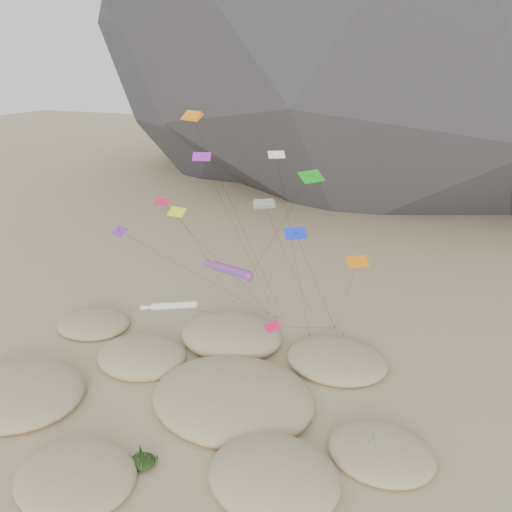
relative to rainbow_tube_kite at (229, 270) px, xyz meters
The scene contains 9 objects.
ground 15.80m from the rainbow_tube_kite, 92.70° to the right, with size 500.00×500.00×0.00m, color #CCB789.
dunes 13.51m from the rainbow_tube_kite, 110.07° to the right, with size 50.58×36.61×3.71m.
dune_grass 13.29m from the rainbow_tube_kite, 106.30° to the right, with size 42.67×26.88×1.57m.
kite_stakes 18.37m from the rainbow_tube_kite, 85.98° to the left, with size 22.67×5.50×0.30m.
rainbow_tube_kite is the anchor object (origin of this frame).
white_tube_kite 7.62m from the rainbow_tube_kite, 147.07° to the right, with size 6.14×16.65×9.55m.
orange_parafoil 16.65m from the rainbow_tube_kite, 152.53° to the left, with size 7.98×13.34×29.19m.
multi_parafoil 8.10m from the rainbow_tube_kite, 50.27° to the left, with size 3.99×13.99×20.10m.
delta_kites 5.91m from the rainbow_tube_kite, 38.99° to the left, with size 28.30×20.44×25.38m.
Camera 1 is at (21.41, -36.53, 34.41)m, focal length 35.00 mm.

